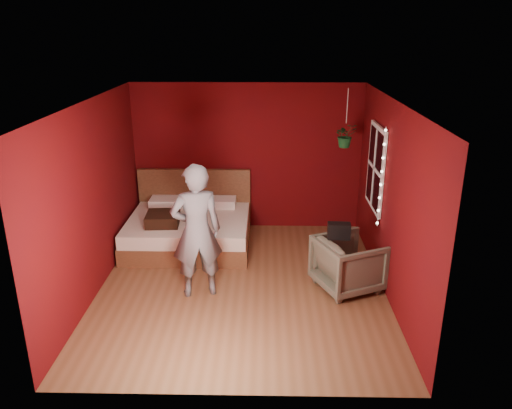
# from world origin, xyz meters

# --- Properties ---
(floor) EXTENTS (4.50, 4.50, 0.00)m
(floor) POSITION_xyz_m (0.00, 0.00, 0.00)
(floor) COLOR brown
(floor) RESTS_ON ground
(room_walls) EXTENTS (4.04, 4.54, 2.62)m
(room_walls) POSITION_xyz_m (0.00, 0.00, 1.68)
(room_walls) COLOR #5A0909
(room_walls) RESTS_ON ground
(window) EXTENTS (0.05, 0.97, 1.27)m
(window) POSITION_xyz_m (1.97, 0.90, 1.50)
(window) COLOR white
(window) RESTS_ON room_walls
(fairy_lights) EXTENTS (0.04, 0.04, 1.45)m
(fairy_lights) POSITION_xyz_m (1.94, 0.37, 1.50)
(fairy_lights) COLOR silver
(fairy_lights) RESTS_ON room_walls
(bed) EXTENTS (2.00, 1.70, 1.10)m
(bed) POSITION_xyz_m (-0.95, 1.44, 0.29)
(bed) COLOR brown
(bed) RESTS_ON ground
(person) EXTENTS (0.77, 0.61, 1.86)m
(person) POSITION_xyz_m (-0.59, -0.23, 0.93)
(person) COLOR slate
(person) RESTS_ON ground
(armchair) EXTENTS (1.08, 1.07, 0.75)m
(armchair) POSITION_xyz_m (1.49, -0.04, 0.38)
(armchair) COLOR #5E5E4A
(armchair) RESTS_ON ground
(handbag) EXTENTS (0.32, 0.17, 0.22)m
(handbag) POSITION_xyz_m (1.33, -0.01, 0.86)
(handbag) COLOR black
(handbag) RESTS_ON armchair
(throw_pillow) EXTENTS (0.55, 0.55, 0.18)m
(throw_pillow) POSITION_xyz_m (-1.31, 1.06, 0.59)
(throw_pillow) COLOR black
(throw_pillow) RESTS_ON bed
(hanging_plant) EXTENTS (0.41, 0.37, 0.92)m
(hanging_plant) POSITION_xyz_m (1.58, 1.47, 1.87)
(hanging_plant) COLOR silver
(hanging_plant) RESTS_ON room_walls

